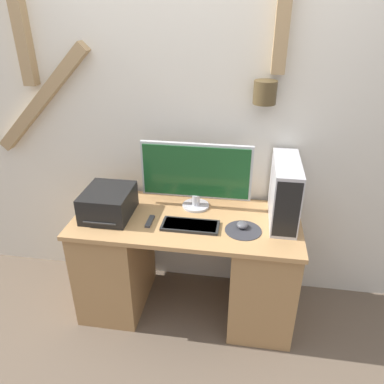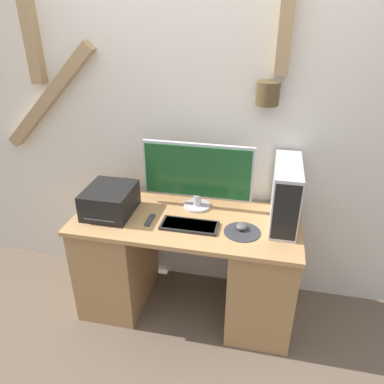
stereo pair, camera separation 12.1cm
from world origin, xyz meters
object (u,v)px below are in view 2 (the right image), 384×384
monitor (197,173)px  mouse (241,226)px  printer (110,201)px  computer_tower (286,194)px  keyboard (189,225)px  remote_control (150,220)px

monitor → mouse: bearing=-35.0°
mouse → printer: bearing=178.0°
computer_tower → printer: 1.14m
monitor → keyboard: bearing=-89.2°
remote_control → monitor: bearing=44.1°
printer → remote_control: 0.31m
computer_tower → printer: size_ratio=1.34×
computer_tower → remote_control: computer_tower is taller
computer_tower → remote_control: (-0.84, -0.17, -0.19)m
mouse → keyboard: bearing=-173.7°
monitor → keyboard: 0.36m
computer_tower → remote_control: 0.88m
mouse → printer: 0.88m
computer_tower → printer: (-1.13, -0.12, -0.11)m
remote_control → keyboard: bearing=-2.4°
mouse → remote_control: (-0.59, -0.02, -0.02)m
keyboard → computer_tower: computer_tower is taller
monitor → computer_tower: (0.57, -0.08, -0.05)m
remote_control → mouse: bearing=2.4°
monitor → mouse: (0.33, -0.23, -0.23)m
keyboard → printer: (-0.56, 0.07, 0.08)m
keyboard → printer: size_ratio=1.02×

